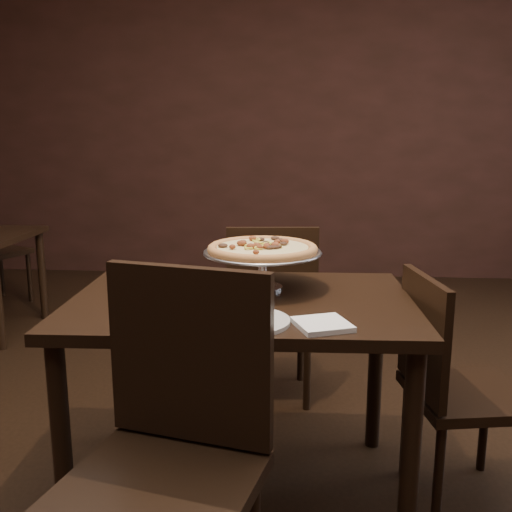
{
  "coord_description": "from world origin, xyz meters",
  "views": [
    {
      "loc": [
        0.19,
        -1.95,
        1.34
      ],
      "look_at": [
        0.03,
        0.07,
        0.91
      ],
      "focal_mm": 40.0,
      "sensor_mm": 36.0,
      "label": 1
    }
  ],
  "objects": [
    {
      "name": "plate_near",
      "position": [
        0.03,
        -0.26,
        0.77
      ],
      "size": [
        0.27,
        0.27,
        0.01
      ],
      "primitive_type": "cylinder",
      "color": "silver",
      "rests_on": "dining_table"
    },
    {
      "name": "pepper_flake_shaker",
      "position": [
        -0.2,
        -0.09,
        0.81
      ],
      "size": [
        0.05,
        0.05,
        0.1
      ],
      "color": "maroon",
      "rests_on": "dining_table"
    },
    {
      "name": "pizza_stand",
      "position": [
        0.05,
        0.16,
        0.92
      ],
      "size": [
        0.45,
        0.45,
        0.19
      ],
      "color": "#B8B7BF",
      "rests_on": "dining_table"
    },
    {
      "name": "serving_spatula",
      "position": [
        0.06,
        0.01,
        0.91
      ],
      "size": [
        0.12,
        0.12,
        0.02
      ],
      "rotation": [
        0.0,
        0.0,
        -0.22
      ],
      "color": "#B8B7BF",
      "rests_on": "pizza_stand"
    },
    {
      "name": "room",
      "position": [
        0.06,
        0.03,
        1.4
      ],
      "size": [
        6.04,
        7.04,
        2.84
      ],
      "color": "black",
      "rests_on": "ground"
    },
    {
      "name": "plate_left",
      "position": [
        -0.41,
        0.25,
        0.77
      ],
      "size": [
        0.26,
        0.26,
        0.01
      ],
      "primitive_type": "cylinder",
      "color": "silver",
      "rests_on": "dining_table"
    },
    {
      "name": "chair_side",
      "position": [
        0.74,
        0.03,
        0.47
      ],
      "size": [
        0.46,
        0.46,
        0.86
      ],
      "rotation": [
        0.0,
        0.0,
        1.74
      ],
      "color": "black",
      "rests_on": "ground"
    },
    {
      "name": "chair_near",
      "position": [
        -0.14,
        -0.64,
        0.55
      ],
      "size": [
        0.57,
        0.57,
        1.0
      ],
      "rotation": [
        0.0,
        0.0,
        -0.24
      ],
      "color": "black",
      "rests_on": "ground"
    },
    {
      "name": "parmesan_shaker",
      "position": [
        -0.26,
        -0.07,
        0.81
      ],
      "size": [
        0.05,
        0.05,
        0.1
      ],
      "color": "beige",
      "rests_on": "dining_table"
    },
    {
      "name": "packet_caddy",
      "position": [
        -0.29,
        -0.17,
        0.79
      ],
      "size": [
        0.09,
        0.09,
        0.07
      ],
      "rotation": [
        0.0,
        0.0,
        0.31
      ],
      "color": "black",
      "rests_on": "dining_table"
    },
    {
      "name": "chair_far",
      "position": [
        0.05,
        0.78,
        0.5
      ],
      "size": [
        0.47,
        0.47,
        0.92
      ],
      "rotation": [
        0.0,
        0.0,
        3.23
      ],
      "color": "black",
      "rests_on": "ground"
    },
    {
      "name": "dining_table",
      "position": [
        -0.02,
        0.02,
        0.67
      ],
      "size": [
        1.25,
        0.85,
        0.77
      ],
      "rotation": [
        0.0,
        0.0,
        0.03
      ],
      "color": "black",
      "rests_on": "ground"
    },
    {
      "name": "napkin_stack",
      "position": [
        0.26,
        -0.27,
        0.77
      ],
      "size": [
        0.2,
        0.2,
        0.02
      ],
      "primitive_type": "cube",
      "rotation": [
        0.0,
        0.0,
        0.36
      ],
      "color": "white",
      "rests_on": "dining_table"
    }
  ]
}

